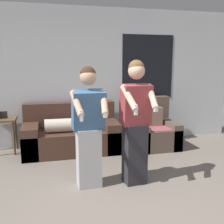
# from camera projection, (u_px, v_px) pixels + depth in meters

# --- Properties ---
(ground_plane) EXTENTS (14.00, 14.00, 0.00)m
(ground_plane) POSITION_uv_depth(u_px,v_px,m) (142.00, 222.00, 2.71)
(ground_plane) COLOR slate
(wall_back) EXTENTS (6.06, 0.07, 2.70)m
(wall_back) POSITION_uv_depth(u_px,v_px,m) (95.00, 77.00, 5.26)
(wall_back) COLOR silver
(wall_back) RESTS_ON ground_plane
(couch) EXTENTS (1.73, 0.85, 0.88)m
(couch) POSITION_uv_depth(u_px,v_px,m) (72.00, 135.00, 4.89)
(couch) COLOR #472D23
(couch) RESTS_ON ground_plane
(armchair) EXTENTS (0.82, 0.83, 0.96)m
(armchair) POSITION_uv_depth(u_px,v_px,m) (153.00, 131.00, 5.18)
(armchair) COLOR brown
(armchair) RESTS_ON ground_plane
(side_table) EXTENTS (0.42, 0.42, 0.79)m
(side_table) POSITION_uv_depth(u_px,v_px,m) (4.00, 125.00, 4.75)
(side_table) COLOR brown
(side_table) RESTS_ON ground_plane
(person_left) EXTENTS (0.47, 0.50, 1.59)m
(person_left) POSITION_uv_depth(u_px,v_px,m) (89.00, 128.00, 3.37)
(person_left) COLOR #B2B2B7
(person_left) RESTS_ON ground_plane
(person_right) EXTENTS (0.45, 0.49, 1.67)m
(person_right) POSITION_uv_depth(u_px,v_px,m) (136.00, 122.00, 3.47)
(person_right) COLOR #28282D
(person_right) RESTS_ON ground_plane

